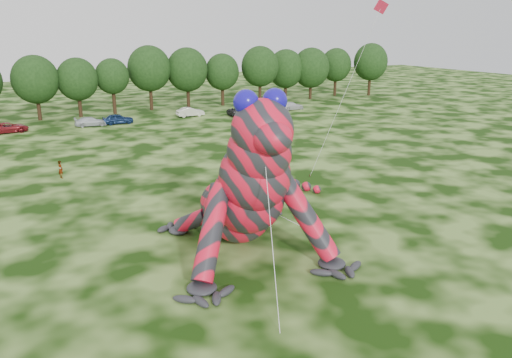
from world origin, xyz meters
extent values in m
plane|color=#16330A|center=(0.00, 0.00, 0.00)|extent=(240.00, 240.00, 0.00)
cube|color=red|center=(13.16, 9.81, 14.80)|extent=(1.62, 0.74, 1.17)
cylinder|color=silver|center=(11.19, 11.63, 7.40)|extent=(0.02, 0.02, 15.74)
cylinder|color=#382314|center=(9.22, 13.44, 0.12)|extent=(0.08, 0.08, 0.24)
imported|color=maroon|center=(-14.59, 48.64, 0.67)|extent=(5.05, 2.71, 1.35)
imported|color=silver|center=(-4.20, 48.40, 0.63)|extent=(4.47, 2.08, 1.26)
imported|color=navy|center=(-0.48, 48.27, 0.73)|extent=(4.36, 1.89, 1.47)
imported|color=silver|center=(10.87, 49.45, 0.70)|extent=(4.28, 1.50, 1.41)
imported|color=#262628|center=(18.53, 46.56, 0.70)|extent=(5.34, 3.02, 1.41)
imported|color=silver|center=(28.09, 47.81, 0.66)|extent=(4.70, 2.31, 1.31)
imported|color=gray|center=(-11.15, 23.62, 0.82)|extent=(0.56, 0.69, 1.64)
imported|color=gray|center=(6.14, 19.01, 0.86)|extent=(0.74, 1.66, 1.73)
imported|color=gray|center=(11.96, 31.65, 0.79)|extent=(1.17, 0.93, 1.58)
camera|label=1|loc=(-15.47, -23.33, 13.18)|focal=35.00mm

